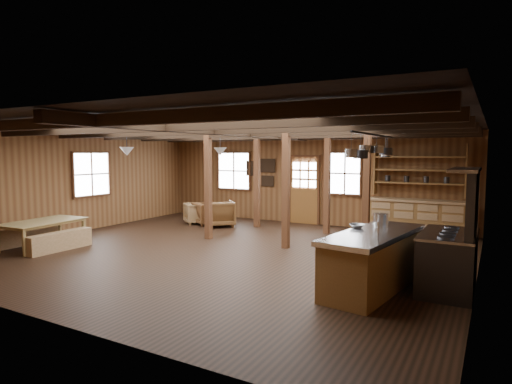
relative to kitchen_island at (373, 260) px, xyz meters
The scene contains 22 objects.
room 3.81m from the kitchen_island, 163.55° to the left, with size 10.04×9.04×2.84m.
ceiling_joists 4.35m from the kitchen_island, 160.96° to the left, with size 9.80×8.82×0.18m.
timber_posts 4.44m from the kitchen_island, 134.03° to the left, with size 3.95×2.35×2.80m.
back_door 6.55m from the kitchen_island, 122.80° to the left, with size 1.02×0.08×2.15m.
window_back_left 8.32m from the kitchen_island, 138.13° to the left, with size 1.32×0.06×1.32m.
window_back_right 6.05m from the kitchen_island, 112.16° to the left, with size 1.02×0.06×1.32m.
window_left 8.71m from the kitchen_island, 169.69° to the left, with size 0.14×1.24×1.32m.
notice_boards 7.55m from the kitchen_island, 132.50° to the left, with size 1.08×0.03×0.90m.
back_counter 5.25m from the kitchen_island, 91.55° to the left, with size 2.55×0.60×2.45m.
pendant_lamps 6.39m from the kitchen_island, 160.55° to the left, with size 1.86×2.36×0.66m.
pot_rack 2.28m from the kitchen_island, 105.25° to the left, with size 0.43×3.00×0.46m.
kitchen_island is the anchor object (origin of this frame).
step_stool 1.44m from the kitchen_island, 112.59° to the left, with size 0.44×0.32×0.39m, color brown.
commercial_range 1.23m from the kitchen_island, 24.79° to the left, with size 0.82×1.60×1.97m.
dining_table 7.48m from the kitchen_island, behind, with size 1.80×1.01×0.63m, color olive.
bench_wall 8.23m from the kitchen_island, behind, with size 0.31×1.65×0.45m, color brown.
bench_aisle 6.95m from the kitchen_island, behind, with size 0.29×1.53×0.42m, color brown.
armchair_a 6.68m from the kitchen_island, 146.01° to the left, with size 0.83×0.85×0.77m, color brown.
armchair_b 7.20m from the kitchen_island, 147.74° to the left, with size 0.74×0.76×0.69m, color brown.
armchair_c 7.51m from the kitchen_island, 149.43° to the left, with size 0.70×0.72×0.65m, color olive.
counter_pot 1.15m from the kitchen_island, 97.62° to the left, with size 0.27×0.27×0.16m, color silver.
bowl 0.65m from the kitchen_island, 145.89° to the left, with size 0.26×0.26×0.06m, color silver.
Camera 1 is at (5.21, -7.90, 2.20)m, focal length 30.00 mm.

